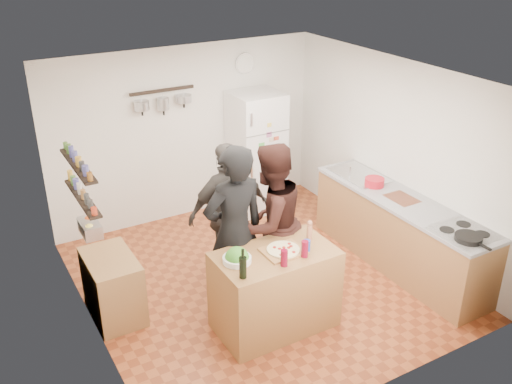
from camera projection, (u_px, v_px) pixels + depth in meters
room_shell at (244, 175)px, 6.77m from camera, size 4.20×4.20×4.20m
prep_island at (275, 290)px, 6.02m from camera, size 1.25×0.72×0.91m
pizza_board at (283, 251)px, 5.84m from camera, size 0.42×0.34×0.02m
pizza at (283, 250)px, 5.83m from camera, size 0.34×0.34×0.02m
salad_bowl at (237, 259)px, 5.66m from camera, size 0.29×0.29×0.06m
wine_bottle at (243, 268)px, 5.38m from camera, size 0.07×0.07×0.22m
wine_glass_near at (284, 258)px, 5.58m from camera, size 0.07×0.07×0.17m
wine_glass_far at (305, 249)px, 5.73m from camera, size 0.07×0.07×0.18m
pepper_mill at (309, 232)px, 6.03m from camera, size 0.06×0.06×0.19m
salt_canister at (307, 246)px, 5.84m from camera, size 0.08×0.08×0.12m
person_left at (234, 232)px, 6.06m from camera, size 0.74×0.50×1.98m
person_center at (270, 223)px, 6.36m from camera, size 1.04×0.89×1.87m
person_back at (229, 212)px, 6.75m from camera, size 1.04×0.49×1.73m
counter_run at (399, 233)px, 7.14m from camera, size 0.63×2.63×0.90m
stove_top at (464, 233)px, 6.20m from camera, size 0.60×0.62×0.02m
skillet at (468, 238)px, 6.03m from camera, size 0.29×0.29×0.06m
sink at (359, 175)px, 7.61m from camera, size 0.50×0.80×0.03m
cutting_board at (402, 199)px, 6.97m from camera, size 0.30×0.40×0.02m
red_bowl at (374, 182)px, 7.28m from camera, size 0.25×0.25×0.10m
fridge at (256, 152)px, 8.42m from camera, size 0.70×0.68×1.80m
wall_clock at (245, 64)px, 8.14m from camera, size 0.30×0.03×0.30m
spice_shelf_lower at (82, 198)px, 5.65m from camera, size 0.12×1.00×0.02m
spice_shelf_upper at (78, 165)px, 5.50m from camera, size 0.12×1.00×0.02m
produce_basket at (90, 228)px, 5.81m from camera, size 0.18×0.35×0.14m
side_table at (113, 287)px, 6.23m from camera, size 0.50×0.80×0.73m
pot_rack at (162, 91)px, 7.58m from camera, size 0.90×0.04×0.04m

